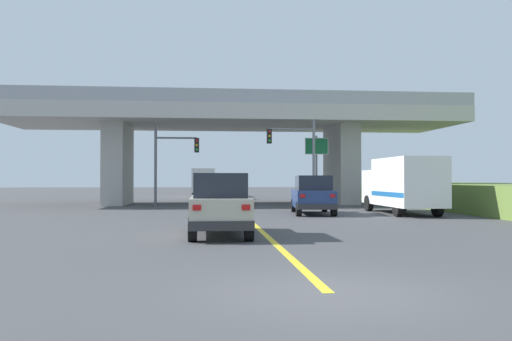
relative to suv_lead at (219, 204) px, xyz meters
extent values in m
plane|color=#424244|center=(1.52, 21.90, -1.01)|extent=(160.00, 160.00, 0.00)
cube|color=#B7B5AD|center=(1.52, 21.90, 5.34)|extent=(32.90, 9.35, 1.08)
cube|color=#A8A69F|center=(-6.76, 21.90, 1.89)|extent=(1.47, 5.61, 5.81)
cube|color=#A8A69F|center=(9.80, 21.90, 1.89)|extent=(1.47, 5.61, 5.81)
cube|color=#9EA0A5|center=(1.52, 17.38, 6.33)|extent=(32.90, 0.20, 0.90)
cube|color=#9EA0A5|center=(1.52, 26.43, 6.33)|extent=(32.90, 0.20, 0.90)
cube|color=yellow|center=(1.52, 4.96, -1.01)|extent=(0.20, 27.73, 0.01)
cube|color=#B7B29E|center=(0.00, 0.12, -0.20)|extent=(1.86, 4.65, 0.90)
cube|color=#1E232D|center=(0.00, -0.23, 0.63)|extent=(1.64, 2.56, 0.76)
cube|color=#2D2D30|center=(0.00, -2.16, -0.51)|extent=(1.90, 0.20, 0.28)
cube|color=red|center=(-0.70, -2.23, 0.02)|extent=(0.24, 0.06, 0.16)
cube|color=red|center=(0.70, -2.23, 0.02)|extent=(0.24, 0.06, 0.16)
cylinder|color=black|center=(-0.83, 1.89, -0.65)|extent=(0.26, 0.72, 0.72)
cylinder|color=black|center=(0.83, 1.89, -0.65)|extent=(0.26, 0.72, 0.72)
cylinder|color=black|center=(-0.83, -1.66, -0.65)|extent=(0.26, 0.72, 0.72)
cylinder|color=black|center=(0.83, -1.66, -0.65)|extent=(0.26, 0.72, 0.72)
cube|color=navy|center=(5.16, 10.07, -0.20)|extent=(2.36, 4.76, 0.90)
cube|color=#1E232D|center=(5.13, 9.73, 0.63)|extent=(1.93, 2.68, 0.76)
cube|color=#2D2D30|center=(4.95, 7.84, -0.51)|extent=(1.98, 0.39, 0.28)
cube|color=red|center=(4.22, 7.83, 0.02)|extent=(0.24, 0.08, 0.16)
cube|color=red|center=(5.66, 7.70, 0.02)|extent=(0.24, 0.08, 0.16)
cylinder|color=black|center=(4.47, 11.89, -0.65)|extent=(0.33, 0.74, 0.72)
cylinder|color=black|center=(6.19, 11.73, -0.65)|extent=(0.33, 0.74, 0.72)
cylinder|color=black|center=(4.13, 8.42, -0.65)|extent=(0.33, 0.74, 0.72)
cylinder|color=black|center=(5.85, 8.25, -0.65)|extent=(0.33, 0.74, 0.72)
cube|color=silver|center=(9.90, 12.28, 0.39)|extent=(2.20, 2.00, 1.90)
cube|color=white|center=(9.90, 8.87, 0.67)|extent=(2.31, 4.82, 2.48)
cube|color=#195999|center=(9.90, 8.87, 0.06)|extent=(2.33, 4.72, 0.24)
cylinder|color=black|center=(8.90, 12.28, -0.56)|extent=(0.30, 0.90, 0.90)
cylinder|color=black|center=(10.90, 12.28, -0.56)|extent=(0.30, 0.90, 0.90)
cylinder|color=black|center=(8.90, 7.67, -0.56)|extent=(0.30, 0.90, 0.90)
cylinder|color=black|center=(10.90, 7.67, -0.56)|extent=(0.30, 0.90, 0.90)
cube|color=#2D4C33|center=(0.54, 30.83, -0.20)|extent=(1.82, 4.46, 0.90)
cube|color=#1E232D|center=(0.54, 30.49, 0.63)|extent=(1.61, 2.45, 0.76)
cube|color=#2D2D30|center=(0.54, 28.65, -0.51)|extent=(1.86, 0.20, 0.28)
cube|color=red|center=(-0.15, 28.58, 0.02)|extent=(0.24, 0.06, 0.16)
cube|color=red|center=(1.22, 28.58, 0.02)|extent=(0.24, 0.06, 0.16)
cylinder|color=black|center=(-0.28, 32.51, -0.65)|extent=(0.26, 0.72, 0.72)
cylinder|color=black|center=(1.35, 32.51, -0.65)|extent=(0.26, 0.72, 0.72)
cylinder|color=black|center=(-0.28, 29.15, -0.65)|extent=(0.26, 0.72, 0.72)
cylinder|color=black|center=(1.35, 29.15, -0.65)|extent=(0.26, 0.72, 0.72)
cylinder|color=slate|center=(6.76, 17.38, 2.00)|extent=(0.18, 0.18, 6.03)
cylinder|color=slate|center=(5.26, 17.38, 4.14)|extent=(3.00, 0.12, 0.12)
cube|color=black|center=(3.77, 17.38, 3.66)|extent=(0.32, 0.26, 0.96)
sphere|color=red|center=(3.77, 17.23, 3.96)|extent=(0.16, 0.16, 0.16)
sphere|color=gold|center=(3.77, 17.23, 3.66)|extent=(0.16, 0.16, 0.16)
sphere|color=green|center=(3.77, 17.23, 3.36)|extent=(0.16, 0.16, 0.16)
cylinder|color=#56595E|center=(-3.72, 18.06, 1.68)|extent=(0.18, 0.18, 5.39)
cylinder|color=#56595E|center=(-2.37, 18.06, 3.56)|extent=(2.71, 0.12, 0.12)
cube|color=black|center=(-1.02, 18.06, 3.08)|extent=(0.32, 0.26, 0.96)
sphere|color=red|center=(-1.02, 17.91, 3.38)|extent=(0.16, 0.16, 0.16)
sphere|color=gold|center=(-1.02, 17.91, 3.08)|extent=(0.16, 0.16, 0.16)
sphere|color=green|center=(-1.02, 17.91, 2.78)|extent=(0.16, 0.16, 0.16)
cylinder|color=slate|center=(7.38, 19.41, 1.44)|extent=(0.14, 0.14, 4.91)
cube|color=#146638|center=(7.38, 19.35, 3.15)|extent=(1.59, 0.08, 1.09)
cube|color=white|center=(7.38, 19.35, 3.15)|extent=(1.67, 0.04, 1.17)
cube|color=red|center=(-0.65, 41.57, 0.39)|extent=(2.20, 2.00, 1.90)
cube|color=white|center=(-0.65, 38.15, 0.67)|extent=(2.31, 4.85, 2.46)
cube|color=#197F4C|center=(-0.65, 38.15, 0.05)|extent=(2.33, 4.76, 0.24)
cylinder|color=black|center=(-1.65, 41.57, -0.56)|extent=(0.30, 0.90, 0.90)
cylinder|color=black|center=(0.35, 41.57, -0.56)|extent=(0.30, 0.90, 0.90)
cylinder|color=black|center=(-1.65, 36.93, -0.56)|extent=(0.30, 0.90, 0.90)
cylinder|color=black|center=(0.35, 36.93, -0.56)|extent=(0.30, 0.90, 0.90)
camera|label=1|loc=(-0.47, -17.26, 0.83)|focal=37.04mm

